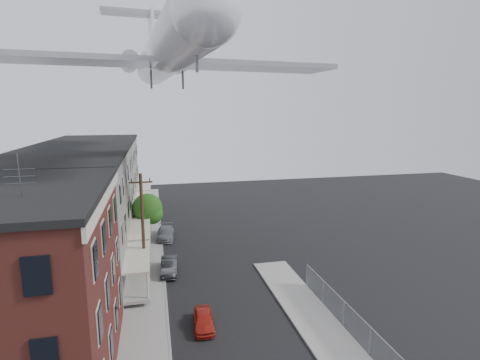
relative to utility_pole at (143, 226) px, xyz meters
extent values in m
cube|color=gray|center=(0.10, 6.00, -4.61)|extent=(3.00, 62.00, 0.12)
cube|color=gray|center=(11.10, -12.00, -4.61)|extent=(3.00, 26.00, 0.12)
cube|color=gray|center=(1.55, 6.00, -4.60)|extent=(0.15, 62.00, 0.14)
cube|color=gray|center=(9.65, -12.00, -4.60)|extent=(0.15, 26.00, 0.14)
cube|color=#391812|center=(-6.40, -11.00, 0.33)|extent=(10.00, 12.00, 10.00)
cube|color=beige|center=(-1.32, -11.00, 5.03)|extent=(0.16, 12.20, 0.60)
cylinder|color=#515156|center=(-4.40, -13.00, 6.48)|extent=(0.04, 0.04, 2.00)
cube|color=slate|center=(-6.40, -1.50, 0.33)|extent=(10.00, 7.00, 10.00)
cube|color=black|center=(-6.40, -1.50, 5.48)|extent=(10.25, 7.00, 0.30)
cube|color=gray|center=(-0.50, -1.50, -4.12)|extent=(1.80, 6.40, 0.25)
cube|color=beige|center=(-0.50, -1.50, -1.92)|extent=(1.90, 6.50, 0.15)
cube|color=#6E6657|center=(-6.40, 5.50, 0.33)|extent=(10.00, 7.00, 10.00)
cube|color=black|center=(-6.40, 5.50, 5.48)|extent=(10.25, 7.00, 0.30)
cube|color=gray|center=(-0.50, 5.50, -4.12)|extent=(1.80, 6.40, 0.25)
cube|color=beige|center=(-0.50, 5.50, -1.92)|extent=(1.90, 6.50, 0.15)
cube|color=slate|center=(-6.40, 12.50, 0.33)|extent=(10.00, 7.00, 10.00)
cube|color=black|center=(-6.40, 12.50, 5.48)|extent=(10.25, 7.00, 0.30)
cube|color=gray|center=(-0.50, 12.50, -4.12)|extent=(1.80, 6.40, 0.25)
cube|color=beige|center=(-0.50, 12.50, -1.92)|extent=(1.90, 6.50, 0.15)
cube|color=#6E6657|center=(-6.40, 19.50, 0.33)|extent=(10.00, 7.00, 10.00)
cube|color=black|center=(-6.40, 19.50, 5.48)|extent=(10.25, 7.00, 0.30)
cube|color=gray|center=(-0.50, 19.50, -4.12)|extent=(1.80, 6.40, 0.25)
cube|color=beige|center=(-0.50, 19.50, -1.92)|extent=(1.90, 6.50, 0.15)
cube|color=slate|center=(-6.40, 26.50, 0.33)|extent=(10.00, 7.00, 10.00)
cube|color=black|center=(-6.40, 26.50, 5.48)|extent=(10.25, 7.00, 0.30)
cube|color=gray|center=(-0.50, 26.50, -4.12)|extent=(1.80, 6.40, 0.25)
cube|color=beige|center=(-0.50, 26.50, -1.92)|extent=(1.90, 6.50, 0.15)
cylinder|color=gray|center=(12.60, -13.00, -3.72)|extent=(0.06, 0.06, 1.90)
cylinder|color=gray|center=(12.60, -10.00, -3.72)|extent=(0.06, 0.06, 1.90)
cylinder|color=gray|center=(12.60, -7.00, -3.72)|extent=(0.06, 0.06, 1.90)
cylinder|color=gray|center=(12.60, -4.00, -3.72)|extent=(0.06, 0.06, 1.90)
cube|color=gray|center=(12.60, -13.00, -2.82)|extent=(0.04, 18.00, 0.04)
cube|color=gray|center=(12.60, -13.00, -3.72)|extent=(0.02, 18.00, 1.80)
cylinder|color=black|center=(0.00, 0.00, -0.17)|extent=(0.26, 0.26, 9.00)
cube|color=black|center=(0.00, 0.00, 3.63)|extent=(1.80, 0.12, 0.12)
cylinder|color=black|center=(-0.70, 0.00, 3.83)|extent=(0.08, 0.08, 0.25)
cylinder|color=black|center=(0.70, 0.00, 3.83)|extent=(0.08, 0.08, 0.25)
cylinder|color=black|center=(0.20, 10.00, -3.47)|extent=(0.24, 0.24, 2.40)
sphere|color=#174913|center=(0.20, 10.00, -1.07)|extent=(3.20, 3.20, 3.20)
sphere|color=#174913|center=(0.70, 9.70, -1.63)|extent=(2.24, 2.24, 2.24)
imported|color=#B22217|center=(3.80, -7.93, -4.13)|extent=(1.49, 3.25, 1.08)
imported|color=black|center=(2.00, 1.04, -4.04)|extent=(1.59, 3.94, 1.27)
imported|color=slate|center=(2.00, 10.14, -4.04)|extent=(2.14, 4.51, 1.27)
cylinder|color=white|center=(2.54, 1.43, 13.80)|extent=(5.82, 26.29, 3.48)
sphere|color=white|center=(3.72, -11.56, 13.80)|extent=(3.48, 3.48, 3.48)
cone|color=white|center=(1.36, 14.42, 13.80)|extent=(3.76, 3.56, 3.48)
cube|color=#939399|center=(2.69, -0.20, 12.71)|extent=(26.39, 6.91, 0.38)
cylinder|color=#939399|center=(-0.89, 10.39, 14.02)|extent=(2.13, 4.49, 1.74)
cylinder|color=#939399|center=(4.30, 10.86, 14.02)|extent=(2.13, 4.49, 1.74)
cube|color=white|center=(1.41, 13.87, 16.84)|extent=(0.64, 4.14, 6.09)
cube|color=#939399|center=(1.31, 14.96, 19.67)|extent=(10.54, 3.75, 0.27)
cylinder|color=#515156|center=(3.53, -9.40, 11.84)|extent=(0.17, 0.17, 1.30)
camera|label=1|loc=(1.08, -30.01, 9.15)|focal=28.00mm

